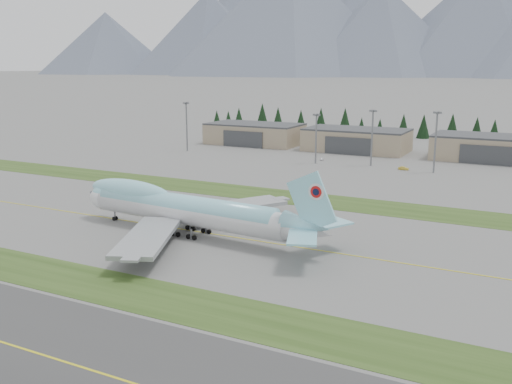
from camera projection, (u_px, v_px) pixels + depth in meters
The scene contains 14 objects.
ground at pixel (228, 236), 137.17m from camera, with size 7000.00×7000.00×0.00m, color #626260.
grass_strip_near at pixel (124, 291), 104.17m from camera, with size 400.00×14.00×0.08m, color #2E4719.
grass_strip_far at pixel (300, 198), 176.26m from camera, with size 400.00×18.00×0.08m, color #2E4719.
asphalt_taxiway at pixel (16, 347), 83.32m from camera, with size 400.00×32.00×0.04m, color #333333.
taxiway_line_main at pixel (228, 236), 137.17m from camera, with size 400.00×0.40×0.02m, color yellow.
taxiway_line_near at pixel (16, 347), 83.32m from camera, with size 400.00×0.40×0.02m, color yellow.
boeing_747_freighter at pixel (185, 209), 137.92m from camera, with size 72.45×62.38×19.08m.
hangar_left at pixel (255, 134), 297.38m from camera, with size 48.00×26.60×10.80m.
hangar_center at pixel (357, 140), 272.88m from camera, with size 48.00×26.60×10.80m.
hangar_right at pixel (491, 148), 246.16m from camera, with size 48.00×26.60×10.80m.
floodlight_masts at pixel (320, 125), 237.99m from camera, with size 119.21×8.45×23.33m.
service_vehicle_a at pixel (322, 160), 247.40m from camera, with size 1.24×3.07×1.05m, color white.
service_vehicle_b at pixel (403, 170), 224.32m from camera, with size 1.44×4.08×1.35m, color gold.
conifer_belt at pixel (412, 125), 320.96m from camera, with size 269.64×15.77×16.71m.
Camera 1 is at (66.09, -113.98, 40.24)m, focal length 40.00 mm.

